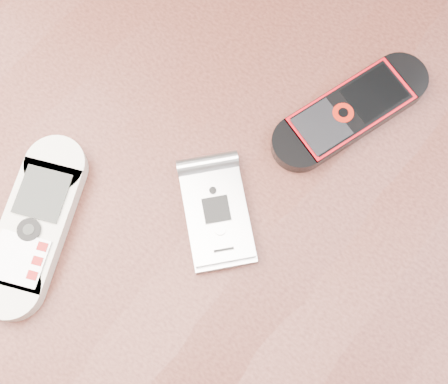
{
  "coord_description": "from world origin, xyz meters",
  "views": [
    {
      "loc": [
        0.1,
        -0.12,
        1.26
      ],
      "look_at": [
        0.01,
        0.0,
        0.76
      ],
      "focal_mm": 50.0,
      "sensor_mm": 36.0,
      "label": 1
    }
  ],
  "objects_px": {
    "nokia_black_red": "(350,111)",
    "motorola_razr": "(217,215)",
    "table": "(220,223)",
    "nokia_white": "(35,225)"
  },
  "relations": [
    {
      "from": "nokia_black_red",
      "to": "motorola_razr",
      "type": "xyz_separation_m",
      "value": [
        -0.04,
        -0.15,
        -0.0
      ]
    },
    {
      "from": "nokia_black_red",
      "to": "motorola_razr",
      "type": "height_order",
      "value": "same"
    },
    {
      "from": "nokia_black_red",
      "to": "nokia_white",
      "type": "bearing_deg",
      "value": -102.42
    },
    {
      "from": "motorola_razr",
      "to": "nokia_black_red",
      "type": "bearing_deg",
      "value": 28.43
    },
    {
      "from": "nokia_white",
      "to": "nokia_black_red",
      "type": "bearing_deg",
      "value": 35.95
    },
    {
      "from": "nokia_white",
      "to": "table",
      "type": "bearing_deg",
      "value": 26.48
    },
    {
      "from": "nokia_white",
      "to": "motorola_razr",
      "type": "xyz_separation_m",
      "value": [
        0.11,
        0.1,
        -0.0
      ]
    },
    {
      "from": "table",
      "to": "motorola_razr",
      "type": "distance_m",
      "value": 0.12
    },
    {
      "from": "table",
      "to": "nokia_white",
      "type": "xyz_separation_m",
      "value": [
        -0.1,
        -0.12,
        0.11
      ]
    },
    {
      "from": "table",
      "to": "nokia_black_red",
      "type": "relative_size",
      "value": 7.5
    }
  ]
}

